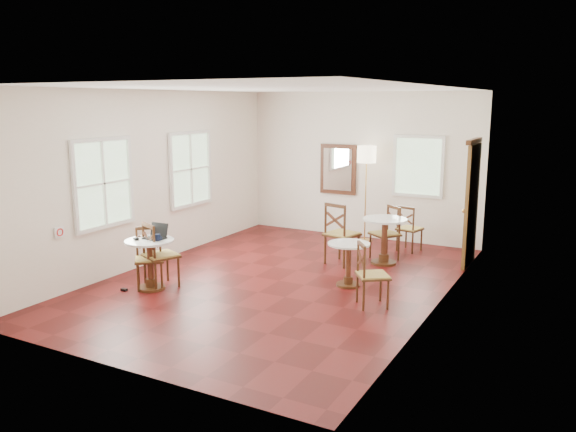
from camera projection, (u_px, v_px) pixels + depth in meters
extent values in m
plane|color=#510E0D|center=(279.00, 281.00, 9.19)|extent=(7.00, 7.00, 0.00)
cube|color=white|center=(361.00, 166.00, 11.92)|extent=(5.00, 0.02, 3.00)
cube|color=white|center=(112.00, 232.00, 5.88)|extent=(5.00, 0.02, 3.00)
cube|color=white|center=(154.00, 178.00, 10.06)|extent=(0.02, 7.00, 3.00)
cube|color=white|center=(441.00, 201.00, 7.74)|extent=(0.02, 7.00, 3.00)
cube|color=white|center=(278.00, 88.00, 8.61)|extent=(5.00, 7.00, 0.02)
cube|color=brown|center=(472.00, 205.00, 9.92)|extent=(0.06, 0.90, 2.10)
cube|color=#422410|center=(474.00, 141.00, 9.71)|extent=(0.08, 1.02, 0.08)
sphere|color=#BF8C3F|center=(464.00, 211.00, 9.68)|extent=(0.07, 0.07, 0.07)
cube|color=#4F2615|center=(338.00, 169.00, 12.14)|extent=(0.80, 0.05, 1.05)
cube|color=white|center=(338.00, 169.00, 12.11)|extent=(0.64, 0.02, 0.88)
cube|color=white|center=(59.00, 232.00, 8.34)|extent=(0.02, 0.16, 0.16)
torus|color=red|center=(60.00, 232.00, 8.33)|extent=(0.02, 0.12, 0.12)
cube|color=white|center=(103.00, 183.00, 9.00)|extent=(0.06, 1.22, 1.42)
cube|color=white|center=(191.00, 169.00, 10.90)|extent=(0.06, 1.22, 1.42)
cube|color=white|center=(418.00, 166.00, 11.33)|extent=(1.02, 0.06, 1.22)
cylinder|color=#422410|center=(152.00, 288.00, 8.79)|extent=(0.42, 0.42, 0.04)
cylinder|color=#422410|center=(151.00, 282.00, 8.77)|extent=(0.17, 0.17, 0.12)
cylinder|color=#4F2615|center=(150.00, 263.00, 8.71)|extent=(0.09, 0.09, 0.62)
cylinder|color=#422410|center=(149.00, 244.00, 8.65)|extent=(0.15, 0.15, 0.06)
cylinder|color=white|center=(149.00, 241.00, 8.64)|extent=(0.73, 0.73, 0.03)
cylinder|color=#422410|center=(348.00, 285.00, 8.94)|extent=(0.37, 0.37, 0.04)
cylinder|color=#422410|center=(348.00, 280.00, 8.93)|extent=(0.15, 0.15, 0.11)
cylinder|color=#4F2615|center=(348.00, 263.00, 8.87)|extent=(0.08, 0.08, 0.55)
cylinder|color=#422410|center=(349.00, 246.00, 8.82)|extent=(0.13, 0.13, 0.06)
cylinder|color=white|center=(349.00, 244.00, 8.81)|extent=(0.65, 0.65, 0.03)
cylinder|color=#422410|center=(383.00, 262.00, 10.15)|extent=(0.44, 0.44, 0.04)
cylinder|color=#422410|center=(384.00, 258.00, 10.13)|extent=(0.18, 0.18, 0.13)
cylinder|color=#4F2615|center=(384.00, 239.00, 10.07)|extent=(0.10, 0.10, 0.66)
cylinder|color=#422410|center=(385.00, 222.00, 10.01)|extent=(0.15, 0.15, 0.07)
cylinder|color=white|center=(385.00, 219.00, 10.00)|extent=(0.77, 0.77, 0.03)
cylinder|color=#422410|center=(179.00, 272.00, 8.85)|extent=(0.04, 0.04, 0.48)
cylinder|color=#422410|center=(156.00, 276.00, 8.62)|extent=(0.04, 0.04, 0.48)
cylinder|color=#422410|center=(167.00, 266.00, 9.15)|extent=(0.04, 0.04, 0.48)
cylinder|color=#422410|center=(145.00, 271.00, 8.92)|extent=(0.04, 0.04, 0.48)
cube|color=#422410|center=(161.00, 256.00, 8.84)|extent=(0.61, 0.61, 0.03)
cube|color=#A68A43|center=(161.00, 255.00, 8.83)|extent=(0.59, 0.59, 0.04)
cylinder|color=#422410|center=(154.00, 244.00, 8.52)|extent=(0.04, 0.04, 0.53)
cylinder|color=#422410|center=(143.00, 239.00, 8.82)|extent=(0.04, 0.04, 0.53)
cube|color=#422410|center=(148.00, 226.00, 8.62)|extent=(0.38, 0.20, 0.05)
cube|color=#4F2615|center=(149.00, 241.00, 8.67)|extent=(0.32, 0.16, 0.23)
cube|color=#4F2615|center=(149.00, 241.00, 8.67)|extent=(0.32, 0.16, 0.23)
cylinder|color=#422410|center=(138.00, 278.00, 8.61)|extent=(0.03, 0.03, 0.44)
cylinder|color=#422410|center=(138.00, 271.00, 8.95)|extent=(0.03, 0.03, 0.44)
cylinder|color=#422410|center=(162.00, 276.00, 8.69)|extent=(0.03, 0.03, 0.44)
cylinder|color=#422410|center=(161.00, 270.00, 9.02)|extent=(0.03, 0.03, 0.44)
cube|color=#422410|center=(149.00, 260.00, 8.77)|extent=(0.60, 0.60, 0.03)
cube|color=#A68A43|center=(149.00, 259.00, 8.77)|extent=(0.57, 0.57, 0.04)
cylinder|color=#422410|center=(137.00, 243.00, 8.86)|extent=(0.03, 0.03, 0.48)
cylinder|color=#422410|center=(160.00, 241.00, 8.93)|extent=(0.03, 0.03, 0.48)
cube|color=#422410|center=(148.00, 228.00, 8.85)|extent=(0.30, 0.27, 0.05)
cube|color=#4F2615|center=(149.00, 241.00, 8.89)|extent=(0.25, 0.23, 0.21)
cube|color=#4F2615|center=(149.00, 241.00, 8.89)|extent=(0.25, 0.23, 0.21)
cylinder|color=#422410|center=(358.00, 249.00, 10.12)|extent=(0.04, 0.04, 0.52)
cylinder|color=#422410|center=(344.00, 254.00, 9.82)|extent=(0.04, 0.04, 0.52)
cylinder|color=#422410|center=(340.00, 245.00, 10.40)|extent=(0.04, 0.04, 0.52)
cylinder|color=#422410|center=(325.00, 250.00, 10.10)|extent=(0.04, 0.04, 0.52)
cube|color=#422410|center=(342.00, 235.00, 10.06)|extent=(0.61, 0.61, 0.03)
cube|color=#A68A43|center=(342.00, 234.00, 10.05)|extent=(0.59, 0.59, 0.05)
cylinder|color=#422410|center=(345.00, 222.00, 9.72)|extent=(0.04, 0.04, 0.57)
cylinder|color=#422410|center=(326.00, 219.00, 9.99)|extent=(0.04, 0.04, 0.57)
cube|color=#422410|center=(335.00, 206.00, 9.80)|extent=(0.43, 0.15, 0.06)
cube|color=#4F2615|center=(335.00, 220.00, 9.85)|extent=(0.37, 0.12, 0.25)
cube|color=#4F2615|center=(335.00, 220.00, 9.85)|extent=(0.37, 0.12, 0.25)
cylinder|color=#422410|center=(388.00, 295.00, 7.89)|extent=(0.03, 0.03, 0.43)
cylinder|color=#422410|center=(364.00, 296.00, 7.84)|extent=(0.03, 0.03, 0.43)
cylinder|color=#422410|center=(381.00, 287.00, 8.22)|extent=(0.03, 0.03, 0.43)
cylinder|color=#422410|center=(357.00, 288.00, 8.17)|extent=(0.03, 0.03, 0.43)
cube|color=#422410|center=(373.00, 276.00, 7.99)|extent=(0.58, 0.58, 0.03)
cube|color=#A68A43|center=(373.00, 275.00, 7.98)|extent=(0.56, 0.56, 0.04)
cylinder|color=#422410|center=(365.00, 264.00, 7.75)|extent=(0.03, 0.03, 0.47)
cylinder|color=#422410|center=(358.00, 257.00, 8.08)|extent=(0.03, 0.03, 0.47)
cube|color=#422410|center=(362.00, 245.00, 7.87)|extent=(0.24, 0.31, 0.05)
cube|color=#4F2615|center=(361.00, 260.00, 7.92)|extent=(0.20, 0.26, 0.21)
cube|color=#4F2615|center=(361.00, 260.00, 7.92)|extent=(0.20, 0.26, 0.21)
cylinder|color=#422410|center=(421.00, 240.00, 11.01)|extent=(0.03, 0.03, 0.42)
cylinder|color=#422410|center=(412.00, 243.00, 10.77)|extent=(0.03, 0.03, 0.42)
cylinder|color=#422410|center=(406.00, 237.00, 11.23)|extent=(0.03, 0.03, 0.42)
cylinder|color=#422410|center=(397.00, 240.00, 10.99)|extent=(0.03, 0.03, 0.42)
cube|color=#422410|center=(410.00, 229.00, 10.96)|extent=(0.49, 0.49, 0.03)
cube|color=#A68A43|center=(410.00, 228.00, 10.96)|extent=(0.47, 0.47, 0.04)
cylinder|color=#422410|center=(413.00, 220.00, 10.68)|extent=(0.03, 0.03, 0.46)
cylinder|color=#422410|center=(398.00, 218.00, 10.90)|extent=(0.03, 0.03, 0.46)
cube|color=#422410|center=(406.00, 208.00, 10.75)|extent=(0.35, 0.11, 0.05)
cube|color=#4F2615|center=(406.00, 218.00, 10.79)|extent=(0.30, 0.09, 0.20)
cube|color=#4F2615|center=(406.00, 218.00, 10.79)|extent=(0.30, 0.09, 0.20)
cylinder|color=#422410|center=(370.00, 246.00, 10.49)|extent=(0.04, 0.04, 0.45)
cylinder|color=#422410|center=(387.00, 244.00, 10.64)|extent=(0.04, 0.04, 0.45)
cylinder|color=#422410|center=(382.00, 250.00, 10.17)|extent=(0.04, 0.04, 0.45)
cylinder|color=#422410|center=(399.00, 248.00, 10.32)|extent=(0.04, 0.04, 0.45)
cube|color=#422410|center=(385.00, 234.00, 10.36)|extent=(0.62, 0.62, 0.03)
cube|color=#A68A43|center=(385.00, 234.00, 10.36)|extent=(0.59, 0.59, 0.04)
cylinder|color=#422410|center=(388.00, 218.00, 10.55)|extent=(0.04, 0.04, 0.51)
cylinder|color=#422410|center=(400.00, 222.00, 10.23)|extent=(0.04, 0.04, 0.51)
cube|color=#422410|center=(394.00, 207.00, 10.34)|extent=(0.33, 0.25, 0.05)
cube|color=#4F2615|center=(394.00, 219.00, 10.39)|extent=(0.28, 0.21, 0.22)
cube|color=#4F2615|center=(394.00, 219.00, 10.39)|extent=(0.28, 0.21, 0.22)
cylinder|color=#BF8C3F|center=(364.00, 240.00, 11.80)|extent=(0.31, 0.31, 0.03)
cylinder|color=#BF8C3F|center=(366.00, 198.00, 11.63)|extent=(0.03, 0.03, 1.77)
cylinder|color=beige|center=(367.00, 154.00, 11.45)|extent=(0.38, 0.38, 0.33)
cube|color=black|center=(155.00, 238.00, 8.71)|extent=(0.32, 0.23, 0.02)
cube|color=black|center=(155.00, 237.00, 8.71)|extent=(0.26, 0.14, 0.00)
cube|color=black|center=(159.00, 230.00, 8.79)|extent=(0.31, 0.07, 0.21)
cube|color=silver|center=(159.00, 230.00, 8.79)|extent=(0.27, 0.06, 0.17)
ellipsoid|color=black|center=(136.00, 239.00, 8.63)|extent=(0.12, 0.09, 0.04)
cylinder|color=black|center=(158.00, 237.00, 8.58)|extent=(0.08, 0.08, 0.10)
torus|color=black|center=(160.00, 238.00, 8.56)|extent=(0.07, 0.01, 0.07)
cylinder|color=white|center=(149.00, 238.00, 8.54)|extent=(0.06, 0.06, 0.11)
cube|color=black|center=(124.00, 290.00, 8.70)|extent=(0.09, 0.06, 0.04)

